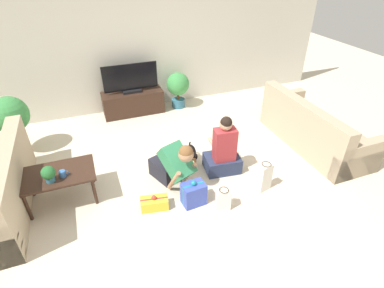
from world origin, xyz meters
TOP-DOWN VIEW (x-y plane):
  - ground_plane at (0.00, 0.00)m, footprint 16.00×16.00m
  - wall_back at (0.00, 2.63)m, footprint 8.40×0.06m
  - sofa_right at (2.42, 0.06)m, footprint 0.85×2.05m
  - coffee_table at (-1.63, 0.13)m, footprint 0.93×0.59m
  - tv_console at (-0.21, 2.34)m, footprint 1.21×0.44m
  - tv at (-0.21, 2.34)m, footprint 1.07×0.20m
  - potted_plant_corner_left at (-2.28, 1.60)m, footprint 0.58×0.58m
  - potted_plant_back_right at (0.74, 2.29)m, footprint 0.47×0.47m
  - person_kneeling at (-0.12, -0.09)m, footprint 0.57×0.83m
  - person_sitting at (0.67, -0.06)m, footprint 0.56×0.52m
  - dog at (0.28, 0.24)m, footprint 0.21×0.49m
  - gift_box_a at (-0.00, -0.57)m, footprint 0.32×0.24m
  - gift_box_b at (-0.52, -0.47)m, footprint 0.38×0.24m
  - gift_bag_a at (1.02, -0.66)m, footprint 0.22×0.16m
  - gift_bag_b at (0.33, -0.79)m, footprint 0.22×0.16m
  - mug at (-1.55, 0.03)m, footprint 0.12×0.08m
  - tabletop_plant at (-1.70, -0.02)m, footprint 0.17×0.17m

SIDE VIEW (x-z plane):
  - ground_plane at x=0.00m, z-range 0.00..0.00m
  - gift_box_b at x=-0.52m, z-range -0.03..0.19m
  - gift_bag_b at x=0.33m, z-range -0.01..0.31m
  - gift_box_a at x=0.00m, z-range -0.03..0.36m
  - gift_bag_a at x=1.02m, z-range -0.01..0.45m
  - dog at x=0.28m, z-range 0.06..0.39m
  - tv_console at x=-0.21m, z-range 0.00..0.47m
  - sofa_right at x=2.42m, z-range -0.12..0.71m
  - person_sitting at x=0.67m, z-range -0.14..0.82m
  - person_kneeling at x=-0.12m, z-range -0.04..0.75m
  - coffee_table at x=-1.63m, z-range 0.17..0.63m
  - potted_plant_back_right at x=0.74m, z-range 0.09..0.85m
  - mug at x=-1.55m, z-range 0.45..0.54m
  - tabletop_plant at x=-1.70m, z-range 0.46..0.69m
  - potted_plant_corner_left at x=-2.28m, z-range 0.17..1.16m
  - tv at x=-0.21m, z-range 0.43..1.01m
  - wall_back at x=0.00m, z-range 0.00..2.60m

